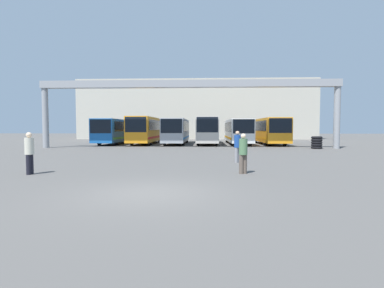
{
  "coord_description": "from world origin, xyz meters",
  "views": [
    {
      "loc": [
        1.72,
        -9.02,
        2.0
      ],
      "look_at": [
        0.29,
        22.75,
        0.3
      ],
      "focal_mm": 28.0,
      "sensor_mm": 36.0,
      "label": 1
    }
  ],
  "objects_px": {
    "bus_slot_1": "(147,129)",
    "bus_slot_4": "(237,130)",
    "pedestrian_near_left": "(237,146)",
    "traffic_cone": "(241,151)",
    "bus_slot_0": "(117,130)",
    "bus_slot_3": "(207,129)",
    "pedestrian_near_right": "(29,152)",
    "bus_slot_2": "(177,130)",
    "pedestrian_mid_right": "(243,152)",
    "bus_slot_5": "(269,130)",
    "tire_stack": "(317,143)"
  },
  "relations": [
    {
      "from": "bus_slot_2",
      "to": "pedestrian_mid_right",
      "type": "distance_m",
      "value": 25.18
    },
    {
      "from": "bus_slot_3",
      "to": "pedestrian_near_right",
      "type": "xyz_separation_m",
      "value": [
        -7.77,
        -25.31,
        -0.92
      ]
    },
    {
      "from": "pedestrian_near_right",
      "to": "tire_stack",
      "type": "distance_m",
      "value": 24.94
    },
    {
      "from": "bus_slot_0",
      "to": "pedestrian_near_right",
      "type": "height_order",
      "value": "bus_slot_0"
    },
    {
      "from": "bus_slot_5",
      "to": "bus_slot_2",
      "type": "bearing_deg",
      "value": 178.75
    },
    {
      "from": "bus_slot_3",
      "to": "pedestrian_near_left",
      "type": "distance_m",
      "value": 20.47
    },
    {
      "from": "bus_slot_5",
      "to": "tire_stack",
      "type": "distance_m",
      "value": 8.64
    },
    {
      "from": "tire_stack",
      "to": "bus_slot_2",
      "type": "bearing_deg",
      "value": 150.05
    },
    {
      "from": "bus_slot_0",
      "to": "bus_slot_4",
      "type": "xyz_separation_m",
      "value": [
        15.34,
        0.2,
        -0.01
      ]
    },
    {
      "from": "bus_slot_4",
      "to": "tire_stack",
      "type": "distance_m",
      "value": 10.94
    },
    {
      "from": "pedestrian_near_left",
      "to": "pedestrian_near_right",
      "type": "distance_m",
      "value": 10.64
    },
    {
      "from": "traffic_cone",
      "to": "pedestrian_near_right",
      "type": "bearing_deg",
      "value": -137.88
    },
    {
      "from": "bus_slot_4",
      "to": "traffic_cone",
      "type": "height_order",
      "value": "bus_slot_4"
    },
    {
      "from": "bus_slot_4",
      "to": "bus_slot_5",
      "type": "height_order",
      "value": "bus_slot_5"
    },
    {
      "from": "pedestrian_mid_right",
      "to": "pedestrian_near_right",
      "type": "bearing_deg",
      "value": -14.8
    },
    {
      "from": "bus_slot_2",
      "to": "traffic_cone",
      "type": "bearing_deg",
      "value": -68.9
    },
    {
      "from": "pedestrian_near_left",
      "to": "pedestrian_near_right",
      "type": "xyz_separation_m",
      "value": [
        -9.43,
        -4.93,
        -0.01
      ]
    },
    {
      "from": "pedestrian_mid_right",
      "to": "traffic_cone",
      "type": "xyz_separation_m",
      "value": [
        0.91,
        8.55,
        -0.58
      ]
    },
    {
      "from": "bus_slot_0",
      "to": "bus_slot_1",
      "type": "distance_m",
      "value": 3.84
    },
    {
      "from": "bus_slot_1",
      "to": "traffic_cone",
      "type": "xyz_separation_m",
      "value": [
        10.03,
        -16.21,
        -1.54
      ]
    },
    {
      "from": "bus_slot_0",
      "to": "tire_stack",
      "type": "height_order",
      "value": "bus_slot_0"
    },
    {
      "from": "bus_slot_3",
      "to": "bus_slot_5",
      "type": "height_order",
      "value": "bus_slot_3"
    },
    {
      "from": "bus_slot_2",
      "to": "bus_slot_4",
      "type": "xyz_separation_m",
      "value": [
        7.67,
        0.25,
        -0.03
      ]
    },
    {
      "from": "bus_slot_5",
      "to": "pedestrian_near_left",
      "type": "distance_m",
      "value": 20.93
    },
    {
      "from": "bus_slot_3",
      "to": "pedestrian_near_left",
      "type": "relative_size",
      "value": 6.62
    },
    {
      "from": "tire_stack",
      "to": "pedestrian_mid_right",
      "type": "bearing_deg",
      "value": -119.22
    },
    {
      "from": "pedestrian_near_left",
      "to": "traffic_cone",
      "type": "distance_m",
      "value": 4.33
    },
    {
      "from": "pedestrian_near_right",
      "to": "bus_slot_5",
      "type": "bearing_deg",
      "value": -30.6
    },
    {
      "from": "bus_slot_1",
      "to": "bus_slot_4",
      "type": "bearing_deg",
      "value": 0.44
    },
    {
      "from": "bus_slot_3",
      "to": "bus_slot_0",
      "type": "bearing_deg",
      "value": -179.69
    },
    {
      "from": "bus_slot_2",
      "to": "tire_stack",
      "type": "height_order",
      "value": "bus_slot_2"
    },
    {
      "from": "bus_slot_4",
      "to": "bus_slot_0",
      "type": "bearing_deg",
      "value": -179.24
    },
    {
      "from": "bus_slot_5",
      "to": "bus_slot_4",
      "type": "bearing_deg",
      "value": 172.54
    },
    {
      "from": "bus_slot_3",
      "to": "bus_slot_2",
      "type": "bearing_deg",
      "value": -178.38
    },
    {
      "from": "bus_slot_5",
      "to": "pedestrian_mid_right",
      "type": "xyz_separation_m",
      "value": [
        -6.22,
        -24.35,
        -0.87
      ]
    },
    {
      "from": "bus_slot_5",
      "to": "pedestrian_near_left",
      "type": "relative_size",
      "value": 6.23
    },
    {
      "from": "bus_slot_5",
      "to": "pedestrian_near_right",
      "type": "bearing_deg",
      "value": -121.74
    },
    {
      "from": "bus_slot_1",
      "to": "pedestrian_mid_right",
      "type": "bearing_deg",
      "value": -69.77
    },
    {
      "from": "bus_slot_1",
      "to": "bus_slot_2",
      "type": "relative_size",
      "value": 1.03
    },
    {
      "from": "bus_slot_2",
      "to": "pedestrian_near_right",
      "type": "bearing_deg",
      "value": -98.86
    },
    {
      "from": "traffic_cone",
      "to": "tire_stack",
      "type": "distance_m",
      "value": 11.29
    },
    {
      "from": "bus_slot_4",
      "to": "pedestrian_near_left",
      "type": "bearing_deg",
      "value": -96.05
    },
    {
      "from": "bus_slot_2",
      "to": "bus_slot_5",
      "type": "xyz_separation_m",
      "value": [
        11.51,
        -0.25,
        0.03
      ]
    },
    {
      "from": "bus_slot_2",
      "to": "pedestrian_near_right",
      "type": "xyz_separation_m",
      "value": [
        -3.93,
        -25.21,
        -0.82
      ]
    },
    {
      "from": "bus_slot_1",
      "to": "tire_stack",
      "type": "bearing_deg",
      "value": -24.89
    },
    {
      "from": "pedestrian_near_right",
      "to": "traffic_cone",
      "type": "distance_m",
      "value": 13.66
    },
    {
      "from": "bus_slot_3",
      "to": "pedestrian_near_right",
      "type": "bearing_deg",
      "value": -107.05
    },
    {
      "from": "pedestrian_near_left",
      "to": "traffic_cone",
      "type": "bearing_deg",
      "value": -143.52
    },
    {
      "from": "bus_slot_5",
      "to": "traffic_cone",
      "type": "distance_m",
      "value": 16.73
    },
    {
      "from": "bus_slot_2",
      "to": "tire_stack",
      "type": "relative_size",
      "value": 9.92
    }
  ]
}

